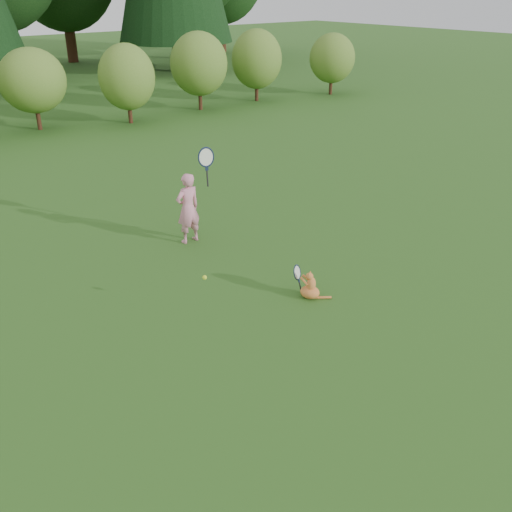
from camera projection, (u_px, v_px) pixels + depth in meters
ground at (281, 324)px, 7.97m from camera, size 100.00×100.00×0.00m
child at (189, 207)px, 10.22m from camera, size 0.72×0.39×1.95m
cat at (310, 284)px, 8.56m from camera, size 0.43×0.62×0.58m
tennis_ball at (205, 277)px, 7.96m from camera, size 0.07×0.07×0.07m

